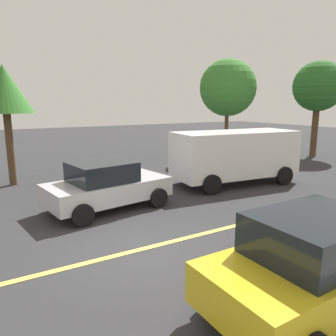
% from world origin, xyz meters
% --- Properties ---
extents(ground_plane, '(80.00, 80.00, 0.00)m').
position_xyz_m(ground_plane, '(0.00, 0.00, 0.00)').
color(ground_plane, '#2D2D30').
extents(lane_marking_centre, '(28.00, 0.16, 0.01)m').
position_xyz_m(lane_marking_centre, '(3.00, 0.00, 0.01)').
color(lane_marking_centre, '#E0D14C').
extents(white_van, '(5.37, 2.68, 2.20)m').
position_xyz_m(white_van, '(5.99, 3.66, 1.27)').
color(white_van, white).
rests_on(white_van, ground_plane).
extents(car_yellow_behind_van, '(4.25, 1.96, 1.63)m').
position_xyz_m(car_yellow_behind_van, '(1.48, -3.39, 0.82)').
color(car_yellow_behind_van, gold).
rests_on(car_yellow_behind_van, ground_plane).
extents(car_silver_near_curb, '(4.07, 2.50, 1.54)m').
position_xyz_m(car_silver_near_curb, '(0.24, 3.22, 0.78)').
color(car_silver_near_curb, '#B7BABF').
rests_on(car_silver_near_curb, ground_plane).
extents(tree_left_verge, '(2.12, 2.12, 4.83)m').
position_xyz_m(tree_left_verge, '(-2.04, 8.17, 3.81)').
color(tree_left_verge, '#513823').
rests_on(tree_left_verge, ground_plane).
extents(tree_centre_verge, '(3.28, 3.28, 5.85)m').
position_xyz_m(tree_centre_verge, '(9.68, 8.52, 4.20)').
color(tree_centre_verge, '#513823').
rests_on(tree_centre_verge, ground_plane).
extents(tree_right_verge, '(3.05, 3.05, 5.88)m').
position_xyz_m(tree_right_verge, '(15.20, 6.54, 4.31)').
color(tree_right_verge, '#513823').
rests_on(tree_right_verge, ground_plane).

